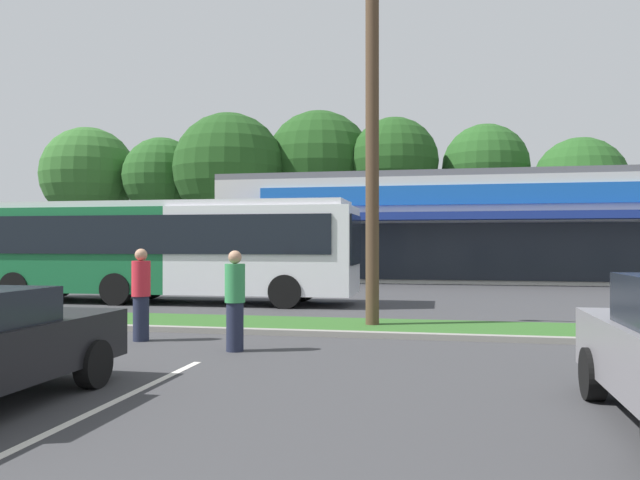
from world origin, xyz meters
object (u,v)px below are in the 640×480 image
Objects in this scene: utility_pole at (366,61)px; pedestrian_by_pole at (235,301)px; pedestrian_near_bench at (141,294)px; city_bus at (161,248)px.

pedestrian_by_pole is (-1.95, -3.27, -5.09)m from utility_pole.
pedestrian_near_bench is at bearing 58.28° from pedestrian_by_pole.
city_bus reaches higher than pedestrian_near_bench.
utility_pole is 6.21× the size of pedestrian_near_bench.
utility_pole is at bearing -43.25° from pedestrian_by_pole.
utility_pole reaches higher than pedestrian_by_pole.
pedestrian_near_bench is at bearing -67.99° from city_bus.
utility_pole is 6.35m from pedestrian_by_pole.
pedestrian_near_bench is (3.20, -7.61, -0.85)m from city_bus.
pedestrian_by_pole is at bearing -34.93° from pedestrian_near_bench.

